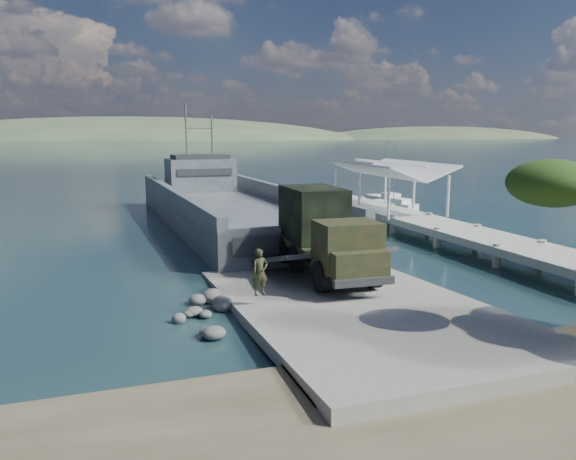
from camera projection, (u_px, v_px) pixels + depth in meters
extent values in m
plane|color=#1A343E|center=(345.00, 307.00, 25.04)|extent=(1400.00, 1400.00, 0.00)
cube|color=gray|center=(355.00, 308.00, 24.07)|extent=(10.00, 18.00, 0.50)
cube|color=gray|center=(398.00, 215.00, 45.80)|extent=(4.00, 44.00, 0.50)
cube|color=#43494F|center=(228.00, 219.00, 47.11)|extent=(10.72, 32.59, 2.69)
cube|color=#43494F|center=(173.00, 198.00, 45.18)|extent=(1.68, 32.30, 1.40)
cube|color=#43494F|center=(279.00, 194.00, 48.35)|extent=(1.68, 32.30, 1.40)
cube|color=#43494F|center=(300.00, 249.00, 32.23)|extent=(9.70, 0.74, 2.80)
cube|color=#43494F|center=(200.00, 175.00, 56.51)|extent=(6.59, 4.51, 3.23)
cube|color=#2C2E32|center=(200.00, 157.00, 56.20)|extent=(5.49, 3.62, 0.43)
cylinder|color=gray|center=(186.00, 132.00, 55.32)|extent=(0.17, 0.17, 5.38)
cylinder|color=gray|center=(212.00, 137.00, 56.31)|extent=(0.17, 0.17, 4.31)
cylinder|color=black|center=(322.00, 277.00, 25.49)|extent=(0.56, 1.47, 1.45)
cylinder|color=black|center=(373.00, 273.00, 26.22)|extent=(0.56, 1.47, 1.45)
cylinder|color=black|center=(297.00, 259.00, 29.08)|extent=(0.56, 1.47, 1.45)
cylinder|color=black|center=(343.00, 256.00, 29.81)|extent=(0.56, 1.47, 1.45)
cylinder|color=black|center=(284.00, 250.00, 31.18)|extent=(0.56, 1.47, 1.45)
cylinder|color=black|center=(328.00, 248.00, 31.91)|extent=(0.56, 1.47, 1.45)
cube|color=black|center=(324.00, 257.00, 28.78)|extent=(2.78, 8.58, 0.28)
cube|color=black|center=(348.00, 246.00, 25.73)|extent=(2.88, 2.34, 2.23)
cube|color=black|center=(359.00, 264.00, 24.56)|extent=(2.61, 1.10, 1.12)
cube|color=black|center=(314.00, 244.00, 30.19)|extent=(2.99, 5.24, 0.39)
cube|color=black|center=(313.00, 213.00, 30.12)|extent=(2.84, 4.35, 2.79)
cube|color=#2C2E32|center=(364.00, 282.00, 24.15)|extent=(2.80, 0.39, 0.34)
imported|color=black|center=(260.00, 281.00, 23.69)|extent=(0.81, 0.62, 2.00)
cube|color=white|center=(393.00, 206.00, 57.19)|extent=(3.11, 5.63, 0.88)
cube|color=white|center=(401.00, 201.00, 56.30)|extent=(1.78, 1.91, 0.59)
cylinder|color=gray|center=(394.00, 175.00, 56.64)|extent=(0.10, 0.10, 5.90)
cube|color=white|center=(385.00, 201.00, 61.76)|extent=(2.19, 5.83, 0.93)
cube|color=white|center=(391.00, 196.00, 60.73)|extent=(1.60, 1.79, 0.62)
cylinder|color=gray|center=(386.00, 170.00, 61.18)|extent=(0.10, 0.10, 6.21)
ellipsoid|color=#18380F|center=(552.00, 183.00, 19.30)|extent=(2.99, 2.99, 1.71)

